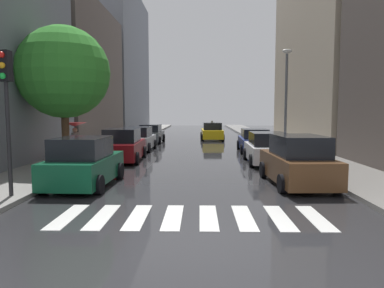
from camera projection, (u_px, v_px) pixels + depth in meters
The scene contains 19 objects.
ground_plane at pixel (197, 142), 31.07m from camera, with size 28.00×72.00×0.04m, color #29292C.
sidewalk_left at pixel (123, 141), 31.20m from camera, with size 3.00×72.00×0.15m, color gray.
sidewalk_right at pixel (272, 141), 30.94m from camera, with size 3.00×72.00×0.15m, color gray.
crosswalk_stripes at pixel (191, 217), 9.06m from camera, with size 6.75×2.20×0.01m.
building_left_mid at pixel (71, 75), 31.01m from camera, with size 6.00×14.26×11.69m, color #564C47.
building_left_far at pixel (117, 63), 48.43m from camera, with size 6.00×19.46×18.37m, color slate.
building_right_mid at pixel (335, 31), 28.32m from camera, with size 6.00×16.17×18.01m, color #B2A38C.
parked_car_left_nearest at pixel (84, 163), 12.76m from camera, with size 2.18×4.07×1.77m.
parked_car_left_second at pixel (123, 146), 19.28m from camera, with size 2.16×4.43×1.76m.
parked_car_left_third at pixel (139, 139), 24.50m from camera, with size 2.08×4.12×1.62m.
parked_car_left_fourth at pixel (151, 134), 30.52m from camera, with size 2.07×4.09×1.55m.
parked_car_right_nearest at pixel (297, 162), 12.97m from camera, with size 2.18×4.37×1.82m.
parked_car_right_second at pixel (267, 149), 18.32m from camera, with size 2.20×4.22×1.61m.
parked_car_right_third at pixel (254, 141), 23.67m from camera, with size 2.14×4.57×1.53m.
taxi_midroad at pixel (212, 132), 33.40m from camera, with size 2.15×4.53×1.81m.
pedestrian_foreground at pixel (75, 132), 18.20m from camera, with size 1.18×1.18×1.96m.
street_tree_left at pixel (64, 73), 16.87m from camera, with size 4.34×4.34×6.54m.
traffic_light_left_corner at pixel (6, 91), 10.43m from camera, with size 0.30×0.42×4.30m.
lamp_post_right at pixel (286, 93), 21.87m from camera, with size 0.60×0.28×6.29m.
Camera 1 is at (0.21, -6.96, 2.69)m, focal length 33.37 mm.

